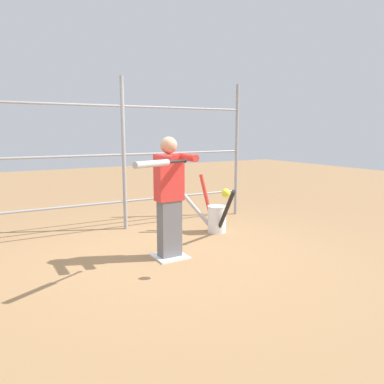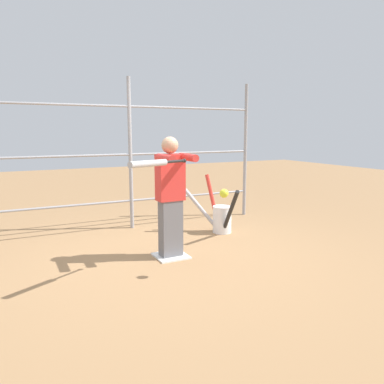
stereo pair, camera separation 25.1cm
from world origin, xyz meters
name	(u,v)px [view 1 (the left image)]	position (x,y,z in m)	size (l,w,h in m)	color
ground_plane	(170,257)	(0.00, 0.00, 0.00)	(24.00, 24.00, 0.00)	#9E754C
home_plate	(170,256)	(0.00, 0.00, 0.01)	(0.40, 0.40, 0.02)	white
fence_backstop	(124,155)	(0.00, -1.60, 1.20)	(4.47, 0.06, 2.41)	#939399
batter	(170,194)	(0.00, 0.02, 0.82)	(0.39, 0.51, 1.51)	slate
baseball_bat_swinging	(157,163)	(0.47, 0.68, 1.26)	(0.81, 0.51, 0.08)	black
softball_in_flight	(226,193)	(-0.27, 0.83, 0.92)	(0.10, 0.10, 0.10)	yellow
bat_bucket	(215,216)	(-1.15, -0.70, 0.25)	(0.66, 1.01, 0.90)	white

